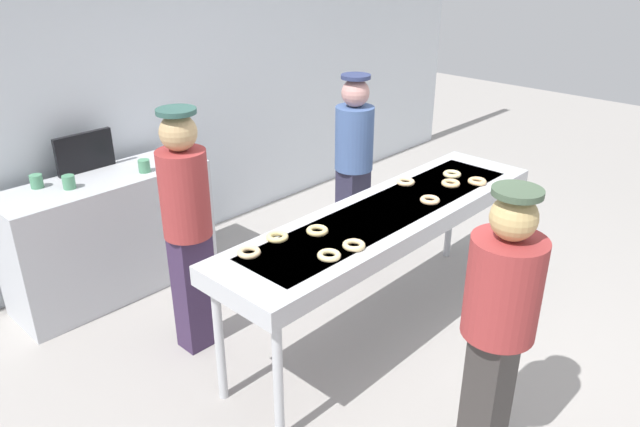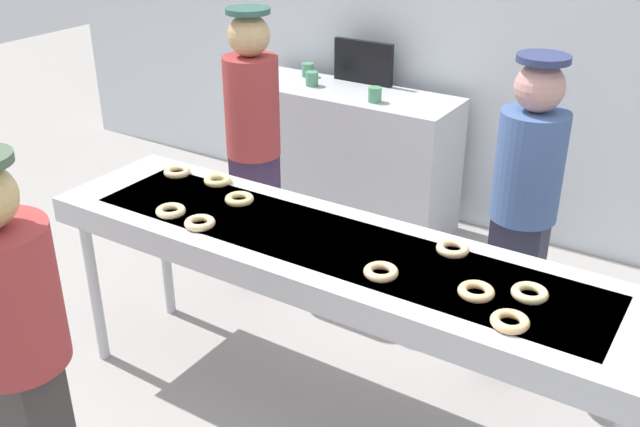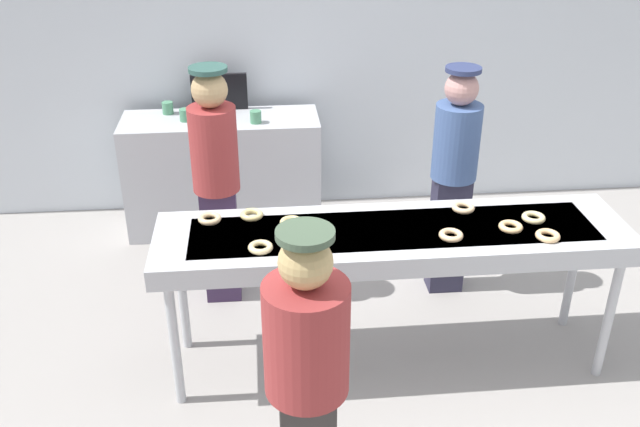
{
  "view_description": "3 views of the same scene",
  "coord_description": "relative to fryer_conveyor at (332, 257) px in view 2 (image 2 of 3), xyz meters",
  "views": [
    {
      "loc": [
        -2.94,
        -2.16,
        2.57
      ],
      "look_at": [
        -0.42,
        0.22,
        0.98
      ],
      "focal_mm": 33.65,
      "sensor_mm": 36.0,
      "label": 1
    },
    {
      "loc": [
        1.39,
        -2.28,
        2.37
      ],
      "look_at": [
        -0.22,
        0.25,
        0.9
      ],
      "focal_mm": 40.84,
      "sensor_mm": 36.0,
      "label": 2
    },
    {
      "loc": [
        -0.74,
        -3.4,
        2.84
      ],
      "look_at": [
        -0.39,
        0.25,
        0.92
      ],
      "focal_mm": 39.17,
      "sensor_mm": 36.0,
      "label": 3
    }
  ],
  "objects": [
    {
      "name": "plain_donut_6",
      "position": [
        0.83,
        0.03,
        0.09
      ],
      "size": [
        0.18,
        0.18,
        0.03
      ],
      "primitive_type": "torus",
      "rotation": [
        0.0,
        0.0,
        0.52
      ],
      "color": "beige",
      "rests_on": "fryer_conveyor"
    },
    {
      "name": "fryer_conveyor",
      "position": [
        0.0,
        0.0,
        0.0
      ],
      "size": [
        2.7,
        0.67,
        0.93
      ],
      "color": "#B7BABF",
      "rests_on": "ground"
    },
    {
      "name": "paper_cup_1",
      "position": [
        -1.3,
        1.84,
        0.14
      ],
      "size": [
        0.09,
        0.09,
        0.1
      ],
      "primitive_type": "cylinder",
      "color": "#4C8C66",
      "rests_on": "prep_counter"
    },
    {
      "name": "plain_donut_1",
      "position": [
        -0.56,
        -0.18,
        0.09
      ],
      "size": [
        0.15,
        0.15,
        0.03
      ],
      "primitive_type": "torus",
      "rotation": [
        0.0,
        0.0,
        1.48
      ],
      "color": "beige",
      "rests_on": "fryer_conveyor"
    },
    {
      "name": "plain_donut_5",
      "position": [
        -0.57,
        0.1,
        0.09
      ],
      "size": [
        0.17,
        0.17,
        0.03
      ],
      "primitive_type": "torus",
      "rotation": [
        0.0,
        0.0,
        1.89
      ],
      "color": "#E9CD83",
      "rests_on": "fryer_conveyor"
    },
    {
      "name": "ground_plane",
      "position": [
        0.0,
        0.0,
        -0.86
      ],
      "size": [
        16.0,
        16.0,
        0.0
      ],
      "primitive_type": "plane",
      "color": "#9E9993"
    },
    {
      "name": "plain_donut_2",
      "position": [
        0.83,
        -0.19,
        0.09
      ],
      "size": [
        0.19,
        0.19,
        0.03
      ],
      "primitive_type": "torus",
      "rotation": [
        0.0,
        0.0,
        0.93
      ],
      "color": "#F6C485",
      "rests_on": "fryer_conveyor"
    },
    {
      "name": "plain_donut_9",
      "position": [
        -1.04,
        0.19,
        0.09
      ],
      "size": [
        0.18,
        0.18,
        0.03
      ],
      "primitive_type": "torus",
      "rotation": [
        0.0,
        0.0,
        2.65
      ],
      "color": "beige",
      "rests_on": "fryer_conveyor"
    },
    {
      "name": "customer_waiting",
      "position": [
        -0.58,
        -1.12,
        0.04
      ],
      "size": [
        0.36,
        0.36,
        1.57
      ],
      "rotation": [
        0.0,
        0.0,
        -0.09
      ],
      "color": "#35312F",
      "rests_on": "ground"
    },
    {
      "name": "plain_donut_7",
      "position": [
        -0.75,
        -0.16,
        0.09
      ],
      "size": [
        0.19,
        0.19,
        0.03
      ],
      "primitive_type": "torus",
      "rotation": [
        0.0,
        0.0,
        0.93
      ],
      "color": "beige",
      "rests_on": "fryer_conveyor"
    },
    {
      "name": "prep_counter",
      "position": [
        -1.04,
        1.87,
        -0.39
      ],
      "size": [
        1.56,
        0.55,
        0.95
      ],
      "primitive_type": "cube",
      "color": "#B7BABF",
      "rests_on": "ground"
    },
    {
      "name": "plain_donut_8",
      "position": [
        0.66,
        -0.07,
        0.09
      ],
      "size": [
        0.16,
        0.16,
        0.03
      ],
      "primitive_type": "torus",
      "rotation": [
        0.0,
        0.0,
        1.81
      ],
      "color": "#F8C884",
      "rests_on": "fryer_conveyor"
    },
    {
      "name": "plain_donut_3",
      "position": [
        0.3,
        -0.13,
        0.09
      ],
      "size": [
        0.14,
        0.14,
        0.03
      ],
      "primitive_type": "torus",
      "rotation": [
        0.0,
        0.0,
        1.6
      ],
      "color": "#F0C28B",
      "rests_on": "fryer_conveyor"
    },
    {
      "name": "menu_display",
      "position": [
        -1.04,
        2.1,
        0.24
      ],
      "size": [
        0.45,
        0.04,
        0.29
      ],
      "primitive_type": "cube",
      "color": "black",
      "rests_on": "prep_counter"
    },
    {
      "name": "paper_cup_0",
      "position": [
        -1.45,
        2.02,
        0.14
      ],
      "size": [
        0.09,
        0.09,
        0.1
      ],
      "primitive_type": "cylinder",
      "color": "#4C8C66",
      "rests_on": "prep_counter"
    },
    {
      "name": "worker_baker",
      "position": [
        0.56,
        0.78,
        0.05
      ],
      "size": [
        0.31,
        0.31,
        1.63
      ],
      "rotation": [
        0.0,
        0.0,
        2.99
      ],
      "color": "#29273D",
      "rests_on": "ground"
    },
    {
      "name": "paper_cup_2",
      "position": [
        -0.75,
        1.75,
        0.14
      ],
      "size": [
        0.09,
        0.09,
        0.1
      ],
      "primitive_type": "cylinder",
      "color": "#4C8C66",
      "rests_on": "prep_counter"
    },
    {
      "name": "plain_donut_4",
      "position": [
        0.46,
        0.19,
        0.09
      ],
      "size": [
        0.19,
        0.19,
        0.03
      ],
      "primitive_type": "torus",
      "rotation": [
        0.0,
        0.0,
        2.21
      ],
      "color": "beige",
      "rests_on": "fryer_conveyor"
    },
    {
      "name": "plain_donut_0",
      "position": [
        -0.8,
        0.22,
        0.09
      ],
      "size": [
        0.19,
        0.19,
        0.03
      ],
      "primitive_type": "torus",
      "rotation": [
        0.0,
        0.0,
        2.29
      ],
      "color": "#EFD584",
      "rests_on": "fryer_conveyor"
    },
    {
      "name": "worker_assistant",
      "position": [
        -1.03,
        0.81,
        0.07
      ],
      "size": [
        0.31,
        0.31,
        1.67
      ],
      "rotation": [
        0.0,
        0.0,
        2.84
      ],
      "color": "#372645",
      "rests_on": "ground"
    }
  ]
}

